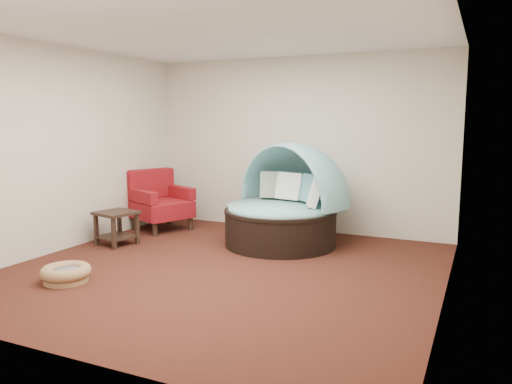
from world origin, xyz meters
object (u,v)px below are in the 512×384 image
at_px(canopy_daybed, 285,198).
at_px(pet_basket, 66,273).
at_px(red_armchair, 160,202).
at_px(side_table, 117,223).

distance_m(canopy_daybed, pet_basket, 3.14).
distance_m(red_armchair, side_table, 1.15).
xyz_separation_m(canopy_daybed, side_table, (-2.21, -1.06, -0.37)).
distance_m(canopy_daybed, red_armchair, 2.28).
bearing_deg(side_table, red_armchair, 92.92).
relative_size(canopy_daybed, red_armchair, 1.97).
bearing_deg(pet_basket, canopy_daybed, 58.90).
relative_size(pet_basket, side_table, 1.11).
xyz_separation_m(pet_basket, side_table, (-0.61, 1.58, 0.22)).
distance_m(pet_basket, red_armchair, 2.83).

